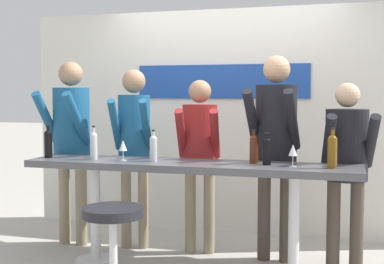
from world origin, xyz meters
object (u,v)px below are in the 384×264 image
person_left (134,136)px  wine_glass_1 (123,146)px  person_center_left (200,146)px  wine_glass_0 (293,151)px  person_far_left (71,131)px  wine_bottle_5 (153,147)px  tasting_table (189,178)px  person_center_right (347,155)px  wine_bottle_0 (267,150)px  wine_bottle_2 (332,150)px  wine_bottle_3 (94,144)px  person_center (276,134)px  wine_bottle_4 (48,142)px  bar_stool (113,238)px  wine_bottle_1 (254,148)px

person_left → wine_glass_1: (0.12, -0.54, -0.04)m
person_center_left → wine_glass_0: person_center_left is taller
person_far_left → wine_glass_0: person_far_left is taller
wine_bottle_5 → person_far_left: bearing=156.6°
tasting_table → wine_bottle_5: bearing=-175.3°
person_center_right → wine_glass_1: size_ratio=9.01×
wine_glass_0 → wine_bottle_0: bearing=168.4°
wine_bottle_2 → wine_bottle_3: size_ratio=1.06×
person_center_left → person_left: bearing=172.6°
tasting_table → wine_bottle_3: 0.90m
person_center → person_far_left: bearing=-174.1°
person_center_left → wine_bottle_2: (1.21, -0.55, 0.05)m
wine_glass_1 → person_left: bearing=102.7°
wine_bottle_3 → wine_bottle_4: size_ratio=0.99×
wine_glass_0 → person_left: bearing=161.8°
bar_stool → wine_bottle_5: size_ratio=2.53×
bar_stool → wine_bottle_4: 1.37m
bar_stool → wine_bottle_0: 1.41m
bar_stool → wine_bottle_4: size_ratio=2.26×
person_center_left → wine_bottle_2: person_center_left is taller
person_center_left → person_center_right: (1.32, -0.08, -0.03)m
bar_stool → person_center: person_center is taller
person_center_right → wine_bottle_0: person_center_right is taller
person_center → wine_glass_0: bearing=-62.3°
person_left → wine_bottle_3: bearing=-116.4°
person_left → wine_bottle_0: person_left is taller
person_left → wine_bottle_2: (1.87, -0.53, -0.02)m
wine_bottle_0 → wine_bottle_4: bearing=-178.2°
wine_bottle_0 → wine_bottle_5: size_ratio=0.98×
person_left → wine_bottle_1: bearing=-29.2°
bar_stool → person_left: 1.47m
wine_bottle_2 → wine_glass_1: bearing=-179.5°
tasting_table → person_center: size_ratio=1.54×
tasting_table → wine_bottle_3: wine_bottle_3 is taller
wine_bottle_5 → person_center: bearing=25.8°
wine_bottle_5 → tasting_table: bearing=4.7°
wine_bottle_2 → wine_bottle_3: bearing=-179.4°
person_center → wine_bottle_0: bearing=-86.6°
person_center_left → person_far_left: bearing=174.5°
person_center → wine_bottle_5: (-0.98, -0.47, -0.10)m
person_left → wine_bottle_0: (1.35, -0.47, -0.05)m
person_center → wine_bottle_3: (-1.52, -0.51, -0.08)m
person_center → wine_bottle_1: 0.41m
person_left → wine_bottle_2: person_left is taller
wine_bottle_0 → wine_glass_1: size_ratio=1.50×
wine_bottle_4 → wine_glass_1: wine_bottle_4 is taller
wine_bottle_1 → wine_bottle_4: bearing=-176.2°
wine_bottle_5 → wine_glass_0: bearing=-0.3°
person_center → person_center_right: bearing=2.1°
person_far_left → person_left: person_far_left is taller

